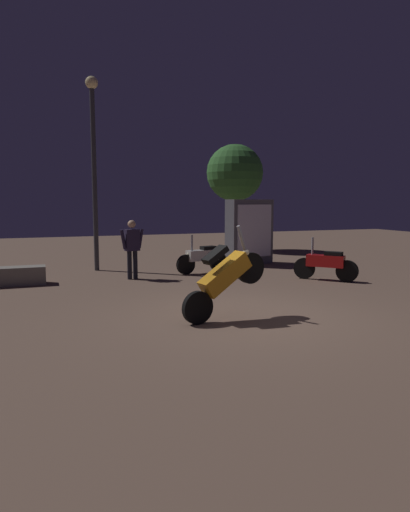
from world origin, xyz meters
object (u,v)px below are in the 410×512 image
Objects in this scene: motorcycle_white_parked_right at (203,258)px; streetlamp_near at (94,151)px; motorcycle_orange_foreground at (225,277)px; motorcycle_red_parked_left at (326,264)px; person_rider_beside at (132,244)px; kiosk_billboard at (250,232)px.

motorcycle_white_parked_right is 0.29× the size of streetlamp_near.
motorcycle_orange_foreground is 1.00× the size of motorcycle_white_parked_right.
motorcycle_red_parked_left is 0.79× the size of motorcycle_white_parked_right.
motorcycle_red_parked_left is (3.96, 2.74, -0.31)m from motorcycle_orange_foreground.
motorcycle_red_parked_left and motorcycle_white_parked_right have the same top height.
person_rider_beside is at bearing -69.36° from streetlamp_near.
streetlamp_near is (-1.41, 6.53, 2.74)m from motorcycle_orange_foreground.
person_rider_beside is (-4.66, 1.92, 0.48)m from motorcycle_red_parked_left.
motorcycle_orange_foreground is 7.12m from kiosk_billboard.
motorcycle_red_parked_left is at bearing 85.68° from kiosk_billboard.
streetlamp_near is (-0.71, 1.87, 2.57)m from person_rider_beside.
motorcycle_red_parked_left is at bearing 125.69° from motorcycle_white_parked_right.
streetlamp_near is (-5.37, 3.80, 3.05)m from motorcycle_red_parked_left.
person_rider_beside is at bearing -2.77° from motorcycle_white_parked_right.
motorcycle_white_parked_right is at bearing 17.71° from kiosk_billboard.
streetlamp_near is at bearing 12.30° from motorcycle_red_parked_left.
person_rider_beside is at bearing 25.17° from motorcycle_red_parked_left.
person_rider_beside is at bearing 8.06° from kiosk_billboard.
kiosk_billboard reaches higher than motorcycle_red_parked_left.
streetlamp_near is (-2.80, 1.51, 3.05)m from motorcycle_white_parked_right.
motorcycle_red_parked_left is at bearing 22.12° from motorcycle_orange_foreground.
kiosk_billboard is at bearing 48.49° from motorcycle_orange_foreground.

